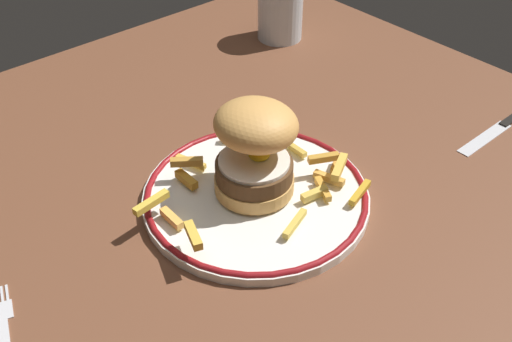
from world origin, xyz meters
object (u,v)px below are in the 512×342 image
knife (504,124)px  water_glass (280,13)px  burger (255,147)px  dinner_plate (256,195)px  fork (4,337)px

knife → water_glass: bearing=-172.9°
burger → water_glass: burger is taller
dinner_plate → water_glass: 44.54cm
knife → dinner_plate: bearing=-106.7°
water_glass → burger: bearing=-46.9°
fork → burger: bearing=89.6°
fork → knife: size_ratio=0.78×
dinner_plate → burger: 6.70cm
water_glass → knife: water_glass is taller
burger → water_glass: bearing=133.1°
water_glass → dinner_plate: bearing=-46.7°
dinner_plate → knife: bearing=73.3°
dinner_plate → fork: 31.41cm
fork → knife: (12.24, 68.89, 0.08)cm
dinner_plate → burger: burger is taller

